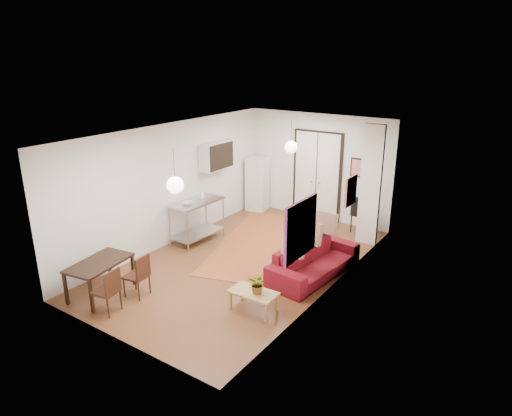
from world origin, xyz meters
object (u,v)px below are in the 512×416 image
Objects in this scene: dining_table at (99,266)px; dining_chair_near at (139,271)px; coffee_table at (253,294)px; kitchen_counter at (197,214)px; black_side_chair at (364,210)px; sofa at (314,260)px; dining_chair_far at (109,285)px; fridge at (258,184)px.

dining_chair_near is at bearing 35.76° from dining_table.
kitchen_counter is at bearing 147.51° from coffee_table.
kitchen_counter is 1.63× the size of dining_chair_near.
dining_chair_near is at bearing 77.60° from black_side_chair.
coffee_table is at bearing 178.01° from sofa.
dining_chair_far reaches higher than sofa.
sofa is 1.72× the size of dining_table.
coffee_table is at bearing 98.37° from black_side_chair.
fridge is (-3.34, 2.85, 0.45)m from sofa.
dining_table is at bearing -157.29° from coffee_table.
kitchen_counter reaches higher than black_side_chair.
sofa is at bearing 102.26° from black_side_chair.
kitchen_counter reaches higher than dining_chair_far.
black_side_chair is at bearing 63.79° from dining_table.
kitchen_counter is at bearing -175.25° from dining_chair_far.
sofa is 3.24m from kitchen_counter.
kitchen_counter is (-3.22, 0.04, 0.36)m from sofa.
sofa is at bearing 81.76° from coffee_table.
fridge is at bearing 12.14° from black_side_chair.
kitchen_counter is (-2.95, 1.88, 0.36)m from coffee_table.
kitchen_counter is 1.04× the size of dining_table.
dining_chair_near is (0.81, -2.60, -0.21)m from kitchen_counter.
fridge reaches higher than coffee_table.
black_side_chair is at bearing -6.33° from fridge.
dining_chair_near reaches higher than coffee_table.
sofa is at bearing 134.49° from dining_chair_far.
kitchen_counter reaches higher than coffee_table.
sofa is 4.06m from dining_chair_far.
dining_table is 1.35× the size of black_side_chair.
dining_chair_near is at bearing -70.03° from kitchen_counter.
kitchen_counter is at bearing 95.62° from sofa.
dining_chair_far is at bearing 149.76° from sofa.
dining_table is at bearing -63.26° from dining_chair_near.
fridge is (-3.07, 4.69, 0.45)m from coffee_table.
dining_chair_far is at bearing -146.56° from coffee_table.
dining_table is at bearing 141.08° from sofa.
kitchen_counter is 3.40m from dining_chair_far.
dining_chair_far is (0.81, -3.30, -0.21)m from kitchen_counter.
dining_table is (-2.75, -1.15, 0.28)m from coffee_table.
fridge is 5.85m from dining_table.
black_side_chair is (0.18, 4.79, 0.25)m from coffee_table.
coffee_table is at bearing 114.42° from dining_chair_far.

